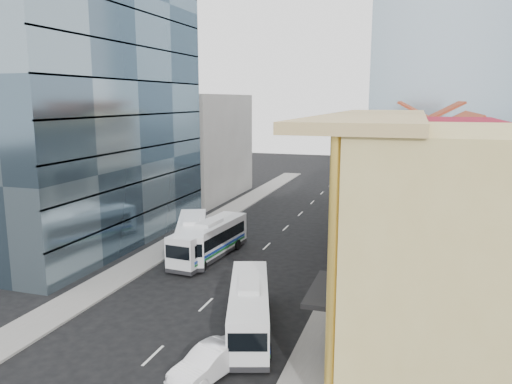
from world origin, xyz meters
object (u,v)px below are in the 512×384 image
(shophouse_tan, at_px, (439,249))
(sedan_right, at_px, (210,362))
(bus_right, at_px, (249,308))
(bus_left_near, at_px, (210,239))
(office_tower, at_px, (80,81))
(bus_left_far, at_px, (192,237))

(shophouse_tan, xyz_separation_m, sedan_right, (-10.35, -4.92, -5.25))
(shophouse_tan, bearing_deg, bus_right, 179.34)
(bus_left_near, bearing_deg, office_tower, 177.75)
(office_tower, distance_m, bus_right, 28.54)
(shophouse_tan, distance_m, bus_right, 10.97)
(bus_left_far, distance_m, bus_right, 15.53)
(bus_left_near, bearing_deg, bus_left_far, 178.15)
(office_tower, bearing_deg, sedan_right, -42.51)
(bus_right, bearing_deg, bus_left_far, 109.52)
(bus_right, height_order, sedan_right, bus_right)
(shophouse_tan, bearing_deg, sedan_right, -154.56)
(bus_right, bearing_deg, sedan_right, -111.62)
(bus_right, distance_m, sedan_right, 5.11)
(sedan_right, bearing_deg, bus_right, 105.09)
(bus_left_far, relative_size, bus_right, 1.08)
(shophouse_tan, height_order, bus_right, shophouse_tan)
(bus_left_near, xyz_separation_m, bus_right, (7.63, -12.12, -0.12))
(bus_left_near, bearing_deg, shophouse_tan, -29.48)
(office_tower, relative_size, bus_left_near, 2.92)
(sedan_right, bearing_deg, bus_left_near, 131.93)
(sedan_right, bearing_deg, bus_left_far, 136.47)
(bus_left_near, distance_m, bus_right, 14.33)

